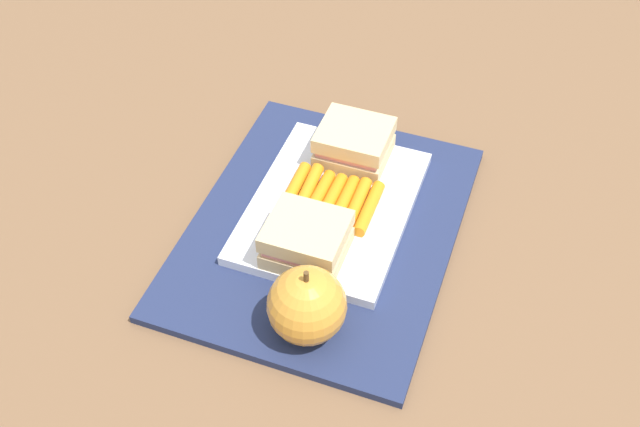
% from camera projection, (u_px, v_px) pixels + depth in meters
% --- Properties ---
extents(ground_plane, '(2.40, 2.40, 0.00)m').
position_uv_depth(ground_plane, '(324.00, 232.00, 0.84)').
color(ground_plane, brown).
extents(lunchbag_mat, '(0.36, 0.28, 0.01)m').
position_uv_depth(lunchbag_mat, '(324.00, 229.00, 0.84)').
color(lunchbag_mat, navy).
rests_on(lunchbag_mat, ground_plane).
extents(food_tray, '(0.23, 0.17, 0.01)m').
position_uv_depth(food_tray, '(331.00, 206.00, 0.84)').
color(food_tray, white).
rests_on(food_tray, lunchbag_mat).
extents(sandwich_half_left, '(0.07, 0.08, 0.04)m').
position_uv_depth(sandwich_half_left, '(354.00, 143.00, 0.87)').
color(sandwich_half_left, '#DBC189').
rests_on(sandwich_half_left, food_tray).
extents(sandwich_half_right, '(0.07, 0.08, 0.04)m').
position_uv_depth(sandwich_half_right, '(306.00, 239.00, 0.77)').
color(sandwich_half_right, '#DBC189').
rests_on(sandwich_half_right, food_tray).
extents(carrot_sticks_bundle, '(0.08, 0.10, 0.02)m').
position_uv_depth(carrot_sticks_bundle, '(331.00, 199.00, 0.83)').
color(carrot_sticks_bundle, orange).
rests_on(carrot_sticks_bundle, food_tray).
extents(apple, '(0.08, 0.08, 0.09)m').
position_uv_depth(apple, '(307.00, 305.00, 0.71)').
color(apple, gold).
rests_on(apple, lunchbag_mat).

